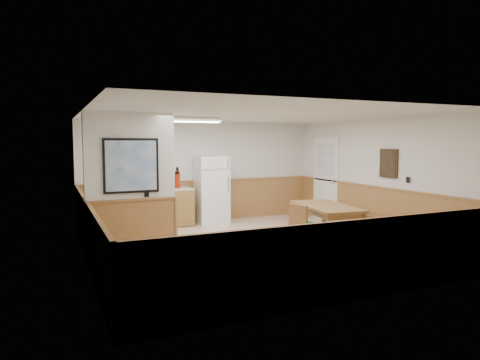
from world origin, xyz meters
name	(u,v)px	position (x,y,z in m)	size (l,w,h in m)	color
ground	(254,247)	(0.00, 0.00, 0.00)	(6.00, 6.00, 0.00)	#C8AB90
ceiling	(255,115)	(0.00, 0.00, 2.50)	(6.00, 6.00, 0.02)	white
back_wall	(202,172)	(0.00, 3.00, 1.25)	(6.00, 0.02, 2.50)	white
right_wall	(379,176)	(3.00, 0.00, 1.25)	(0.02, 6.00, 2.50)	white
left_wall	(85,189)	(-3.00, 0.00, 1.25)	(0.02, 6.00, 2.50)	white
wainscot_back	(203,201)	(0.00, 2.98, 0.50)	(6.00, 0.04, 1.00)	#A46841
wainscot_right	(377,211)	(2.98, 0.00, 0.50)	(0.04, 6.00, 1.00)	#A46841
wainscot_left	(88,235)	(-2.98, 0.00, 0.50)	(0.04, 6.00, 1.00)	#A46841
partition_wall	(131,187)	(-2.25, 0.19, 1.23)	(1.50, 0.20, 2.50)	white
kitchen_counter	(158,207)	(-1.21, 2.68, 0.46)	(2.20, 0.61, 1.00)	olive
exterior_door	(326,179)	(2.96, 1.90, 1.05)	(0.07, 1.02, 2.15)	white
kitchen_window	(116,161)	(-2.10, 2.98, 1.55)	(0.80, 0.04, 1.00)	white
wall_painting	(388,163)	(2.97, -0.30, 1.55)	(0.04, 0.50, 0.60)	#332514
fluorescent_fixture	(192,120)	(-0.80, 1.30, 2.45)	(1.20, 0.30, 0.09)	white
refrigerator	(212,190)	(0.11, 2.63, 0.83)	(0.75, 0.73, 1.65)	white
dining_table	(326,210)	(1.45, -0.25, 0.66)	(1.08, 1.79, 0.75)	olive
dining_bench	(377,220)	(2.78, -0.21, 0.34)	(0.50, 1.62, 0.45)	olive
dining_chair	(302,223)	(0.74, -0.50, 0.49)	(0.69, 0.54, 0.85)	olive
fire_extinguisher	(177,179)	(-0.73, 2.68, 1.12)	(0.16, 0.16, 0.50)	#AD1E09
soap_bottle	(115,186)	(-2.16, 2.70, 1.00)	(0.06, 0.06, 0.20)	#1A912C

